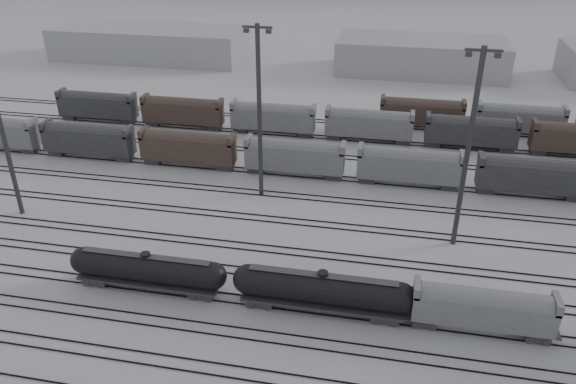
% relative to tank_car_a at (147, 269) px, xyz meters
% --- Properties ---
extents(ground, '(900.00, 900.00, 0.00)m').
position_rel_tank_car_a_xyz_m(ground, '(19.07, -1.00, -2.51)').
color(ground, silver).
rests_on(ground, ground).
extents(tracks, '(220.00, 71.50, 0.16)m').
position_rel_tank_car_a_xyz_m(tracks, '(19.07, 16.50, -2.43)').
color(tracks, black).
rests_on(tracks, ground).
extents(tank_car_a, '(17.57, 2.93, 4.34)m').
position_rel_tank_car_a_xyz_m(tank_car_a, '(0.00, 0.00, 0.00)').
color(tank_car_a, '#262629').
rests_on(tank_car_a, ground).
extents(tank_car_b, '(18.59, 3.10, 4.59)m').
position_rel_tank_car_a_xyz_m(tank_car_b, '(18.82, 0.00, 0.15)').
color(tank_car_b, '#262629').
rests_on(tank_car_b, ground).
extents(hopper_car_a, '(13.29, 2.64, 4.75)m').
position_rel_tank_car_a_xyz_m(hopper_car_a, '(34.32, 0.00, 0.42)').
color(hopper_car_a, '#262629').
rests_on(hopper_car_a, ground).
extents(light_mast_a, '(3.77, 0.60, 23.53)m').
position_rel_tank_car_a_xyz_m(light_mast_a, '(-23.69, 12.10, 9.97)').
color(light_mast_a, '#333336').
rests_on(light_mast_a, ground).
extents(light_mast_b, '(3.82, 0.61, 23.89)m').
position_rel_tank_car_a_xyz_m(light_mast_b, '(6.58, 23.84, 10.16)').
color(light_mast_b, '#333336').
rests_on(light_mast_b, ground).
extents(light_mast_c, '(3.86, 0.62, 24.12)m').
position_rel_tank_car_a_xyz_m(light_mast_c, '(32.78, 15.81, 10.28)').
color(light_mast_c, '#333336').
rests_on(light_mast_c, ground).
extents(bg_string_near, '(151.00, 3.00, 5.60)m').
position_rel_tank_car_a_xyz_m(bg_string_near, '(27.07, 31.00, 0.29)').
color(bg_string_near, slate).
rests_on(bg_string_near, ground).
extents(bg_string_mid, '(151.00, 3.00, 5.60)m').
position_rel_tank_car_a_xyz_m(bg_string_mid, '(37.07, 47.00, 0.29)').
color(bg_string_mid, '#262629').
rests_on(bg_string_mid, ground).
extents(bg_string_far, '(66.00, 3.00, 5.60)m').
position_rel_tank_car_a_xyz_m(bg_string_far, '(54.57, 55.00, 0.29)').
color(bg_string_far, '#44332B').
rests_on(bg_string_far, ground).
extents(warehouse_left, '(50.00, 18.00, 8.00)m').
position_rel_tank_car_a_xyz_m(warehouse_left, '(-40.93, 94.00, 1.49)').
color(warehouse_left, gray).
rests_on(warehouse_left, ground).
extents(warehouse_mid, '(40.00, 18.00, 8.00)m').
position_rel_tank_car_a_xyz_m(warehouse_mid, '(29.07, 94.00, 1.49)').
color(warehouse_mid, gray).
rests_on(warehouse_mid, ground).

